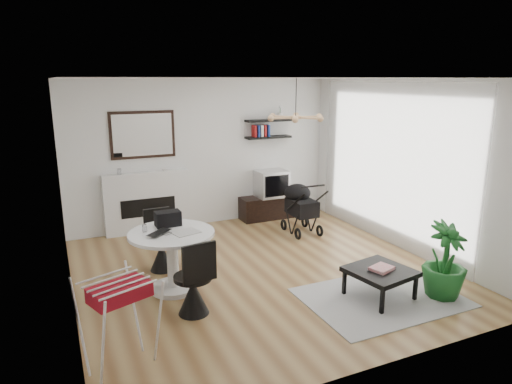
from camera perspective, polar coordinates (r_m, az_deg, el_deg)
name	(u,v)px	position (r m, az deg, el deg)	size (l,w,h in m)	color
floor	(260,271)	(6.66, 0.52, -9.86)	(5.00, 5.00, 0.00)	brown
ceiling	(261,78)	(6.10, 0.58, 14.04)	(5.00, 5.00, 0.00)	white
wall_back	(204,153)	(8.54, -6.56, 4.82)	(5.00, 5.00, 0.00)	white
wall_left	(63,199)	(5.69, -22.94, -0.80)	(5.00, 5.00, 0.00)	white
wall_right	(403,166)	(7.62, 17.89, 3.14)	(5.00, 5.00, 0.00)	white
sheer_curtain	(389,164)	(7.70, 16.35, 3.36)	(0.04, 3.60, 2.60)	white
fireplace	(147,195)	(8.33, -13.48, -0.37)	(1.50, 0.17, 2.16)	white
shelf_lower	(268,137)	(8.85, 1.55, 6.87)	(0.90, 0.25, 0.04)	black
shelf_upper	(268,120)	(8.82, 1.57, 8.93)	(0.90, 0.25, 0.04)	black
pendant_lamp	(296,117)	(6.70, 4.98, 9.28)	(0.90, 0.90, 0.10)	tan
tv_console	(270,207)	(9.05, 1.74, -1.89)	(1.19, 0.42, 0.45)	black
crt_tv	(271,183)	(8.93, 1.90, 1.09)	(0.59, 0.52, 0.52)	silver
dining_table	(172,252)	(6.00, -10.42, -7.40)	(1.10, 1.10, 0.80)	white
laptop	(163,234)	(5.82, -11.59, -5.13)	(0.36, 0.23, 0.03)	black
black_bag	(168,219)	(6.13, -10.97, -3.28)	(0.33, 0.20, 0.20)	black
newspaper	(186,232)	(5.86, -8.80, -4.98)	(0.33, 0.27, 0.01)	silver
drinking_glass	(145,228)	(5.97, -13.75, -4.41)	(0.06, 0.06, 0.10)	white
chair_far	(161,251)	(6.76, -11.76, -7.27)	(0.42, 0.42, 0.88)	black
chair_near	(194,291)	(5.47, -7.77, -12.13)	(0.45, 0.47, 0.93)	black
drying_rack	(120,323)	(4.61, -16.68, -15.37)	(0.77, 0.74, 0.91)	white
stroller	(300,210)	(8.21, 5.57, -2.20)	(0.50, 0.81, 0.97)	black
rug	(381,298)	(6.12, 15.37, -12.61)	(1.93, 1.39, 0.01)	#AEAEAE
coffee_table	(380,272)	(5.99, 15.27, -9.68)	(0.83, 0.83, 0.37)	black
magazines	(382,268)	(5.96, 15.44, -9.18)	(0.28, 0.22, 0.04)	#CB323E
potted_plant	(445,261)	(6.22, 22.55, -7.93)	(0.54, 0.54, 0.97)	#1A5C20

